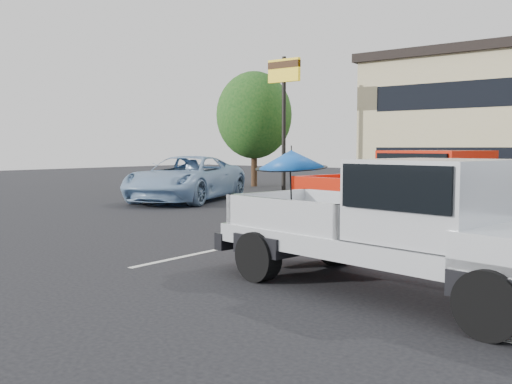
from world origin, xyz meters
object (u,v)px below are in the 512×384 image
(red_pickup, at_px, (429,192))
(silver_sedan, at_px, (448,191))
(tree_left, at_px, (254,115))
(silver_pickup, at_px, (417,221))
(motel_sign, at_px, (284,88))
(blue_suv, at_px, (186,179))

(red_pickup, height_order, silver_sedan, red_pickup)
(red_pickup, bearing_deg, silver_sedan, 115.19)
(tree_left, bearing_deg, silver_pickup, -46.50)
(motel_sign, xyz_separation_m, red_pickup, (9.98, -8.86, -3.57))
(red_pickup, bearing_deg, motel_sign, 148.22)
(motel_sign, bearing_deg, tree_left, 143.13)
(silver_pickup, bearing_deg, blue_suv, 156.27)
(motel_sign, relative_size, red_pickup, 0.96)
(tree_left, relative_size, red_pickup, 0.96)
(tree_left, xyz_separation_m, silver_pickup, (15.55, -16.39, -2.68))
(motel_sign, xyz_separation_m, silver_sedan, (8.36, -2.97, -3.98))
(silver_pickup, relative_size, silver_sedan, 1.47)
(silver_pickup, distance_m, silver_sedan, 10.91)
(motel_sign, relative_size, blue_suv, 0.97)
(motel_sign, relative_size, silver_sedan, 1.48)
(silver_pickup, relative_size, red_pickup, 0.95)
(tree_left, relative_size, silver_sedan, 1.48)
(silver_sedan, distance_m, blue_suv, 9.53)
(silver_pickup, bearing_deg, tree_left, 143.20)
(motel_sign, bearing_deg, red_pickup, -41.60)
(motel_sign, xyz_separation_m, silver_pickup, (11.55, -13.39, -3.60))
(motel_sign, height_order, blue_suv, motel_sign)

